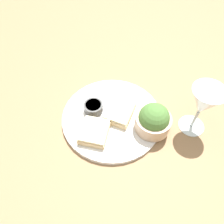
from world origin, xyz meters
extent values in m
plane|color=#93704C|center=(0.00, 0.00, 0.00)|extent=(4.00, 4.00, 0.00)
cylinder|color=white|center=(0.00, 0.00, 0.01)|extent=(0.29, 0.29, 0.01)
cylinder|color=tan|center=(0.01, -0.12, 0.04)|extent=(0.10, 0.10, 0.05)
sphere|color=#4C7A38|center=(0.01, -0.12, 0.06)|extent=(0.08, 0.08, 0.08)
cylinder|color=#4C4C4C|center=(0.00, 0.06, 0.03)|extent=(0.06, 0.06, 0.03)
cylinder|color=tan|center=(0.00, 0.06, 0.04)|extent=(0.05, 0.05, 0.01)
cube|color=#D1B27F|center=(0.01, -0.02, 0.02)|extent=(0.09, 0.08, 0.02)
cube|color=beige|center=(0.01, -0.02, 0.04)|extent=(0.09, 0.07, 0.01)
cube|color=#D1B27F|center=(-0.07, 0.02, 0.02)|extent=(0.09, 0.09, 0.02)
cube|color=beige|center=(-0.07, 0.02, 0.04)|extent=(0.09, 0.08, 0.01)
cylinder|color=silver|center=(0.06, -0.22, 0.00)|extent=(0.07, 0.07, 0.01)
cylinder|color=silver|center=(0.06, -0.22, 0.04)|extent=(0.01, 0.01, 0.06)
cone|color=silver|center=(0.06, -0.22, 0.11)|extent=(0.08, 0.08, 0.09)
camera|label=1|loc=(-0.34, -0.14, 0.54)|focal=35.00mm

